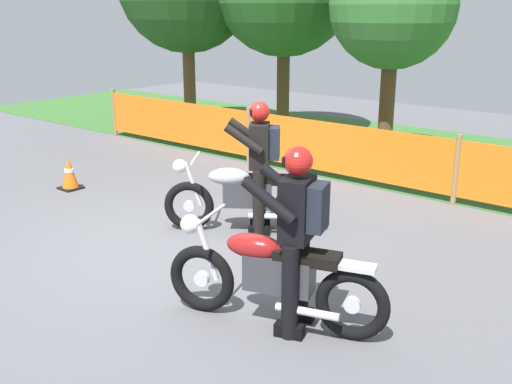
{
  "coord_description": "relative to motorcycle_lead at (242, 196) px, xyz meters",
  "views": [
    {
      "loc": [
        4.99,
        -4.83,
        2.79
      ],
      "look_at": [
        1.15,
        -0.1,
        0.9
      ],
      "focal_mm": 41.85,
      "sensor_mm": 36.0,
      "label": 1
    }
  ],
  "objects": [
    {
      "name": "grass_verge",
      "position": [
        -0.26,
        5.4,
        -0.47
      ],
      "size": [
        24.0,
        5.19,
        0.01
      ],
      "primitive_type": "cube",
      "color": "#386B2D",
      "rests_on": "ground"
    },
    {
      "name": "ground",
      "position": [
        -0.26,
        -0.72,
        -0.49
      ],
      "size": [
        24.0,
        24.0,
        0.02
      ],
      "primitive_type": "cube",
      "color": "#5B5B60"
    },
    {
      "name": "traffic_cone",
      "position": [
        -3.37,
        -0.3,
        -0.22
      ],
      "size": [
        0.32,
        0.32,
        0.53
      ],
      "color": "black",
      "rests_on": "ground"
    },
    {
      "name": "motorcycle_lead",
      "position": [
        0.0,
        0.0,
        0.0
      ],
      "size": [
        1.76,
        1.28,
        0.98
      ],
      "rotation": [
        0.0,
        0.0,
        -2.53
      ],
      "color": "black",
      "rests_on": "ground"
    },
    {
      "name": "barrier_fence",
      "position": [
        -0.26,
        2.8,
        0.07
      ],
      "size": [
        11.89,
        0.08,
        1.05
      ],
      "color": "#997547",
      "rests_on": "ground"
    },
    {
      "name": "rider_lead",
      "position": [
        0.18,
        0.13,
        0.48
      ],
      "size": [
        0.79,
        0.72,
        1.69
      ],
      "rotation": [
        0.0,
        0.0,
        -2.53
      ],
      "color": "black",
      "rests_on": "ground"
    },
    {
      "name": "motorcycle_trailing",
      "position": [
        1.75,
        -1.65,
        0.01
      ],
      "size": [
        2.04,
        0.87,
        1.0
      ],
      "rotation": [
        0.0,
        0.0,
        -2.83
      ],
      "color": "black",
      "rests_on": "ground"
    },
    {
      "name": "tree_near_right",
      "position": [
        -0.31,
        4.49,
        2.33
      ],
      "size": [
        2.26,
        2.26,
        3.96
      ],
      "color": "brown",
      "rests_on": "ground"
    },
    {
      "name": "rider_trailing",
      "position": [
        1.97,
        -1.58,
        0.48
      ],
      "size": [
        0.77,
        0.66,
        1.69
      ],
      "rotation": [
        0.0,
        0.0,
        -2.83
      ],
      "color": "black",
      "rests_on": "ground"
    }
  ]
}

